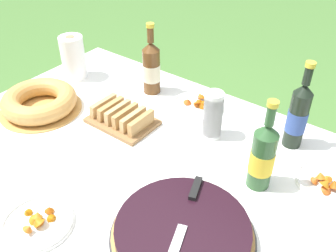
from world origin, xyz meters
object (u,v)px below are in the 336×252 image
snack_plate_near (38,222)px  snack_plate_left (197,105)px  bundt_cake (39,101)px  cup_stack (213,115)px  juice_bottle_red (298,115)px  snack_plate_right (331,182)px  bread_board (122,117)px  serving_knife (186,217)px  cider_bottle_green (263,156)px  berry_tart (183,233)px  cider_bottle_amber (151,68)px  paper_towel_roll (73,57)px

snack_plate_near → snack_plate_left: size_ratio=0.93×
bundt_cake → cup_stack: (0.66, 0.28, 0.05)m
cup_stack → juice_bottle_red: juice_bottle_red is taller
bundt_cake → cup_stack: cup_stack is taller
snack_plate_right → bread_board: (-0.77, -0.15, 0.01)m
serving_knife → bread_board: bearing=-138.8°
snack_plate_near → bread_board: 0.54m
cider_bottle_green → berry_tart: bearing=-102.1°
berry_tart → cider_bottle_green: bearing=77.9°
snack_plate_left → cup_stack: bearing=-40.7°
snack_plate_near → cider_bottle_amber: bearing=104.9°
snack_plate_near → bread_board: bearing=105.8°
bread_board → snack_plate_near: bearing=-74.2°
snack_plate_right → bread_board: bearing=-168.7°
snack_plate_near → snack_plate_right: size_ratio=0.96×
cider_bottle_amber → snack_plate_left: bearing=2.5°
bread_board → cider_bottle_green: bearing=1.6°
serving_knife → cider_bottle_green: size_ratio=1.13×
berry_tart → snack_plate_right: 0.53m
bundt_cake → snack_plate_near: 0.62m
berry_tart → snack_plate_right: bearing=60.6°
berry_tart → snack_plate_left: bearing=119.9°
snack_plate_right → cider_bottle_amber: bearing=172.6°
bundt_cake → cider_bottle_green: size_ratio=1.05×
juice_bottle_red → snack_plate_right: (0.18, -0.13, -0.12)m
serving_knife → juice_bottle_red: 0.57m
berry_tart → paper_towel_roll: paper_towel_roll is taller
juice_bottle_red → snack_plate_left: size_ratio=1.49×
cider_bottle_green → paper_towel_roll: 1.03m
cup_stack → bread_board: size_ratio=0.73×
berry_tart → paper_towel_roll: size_ratio=2.00×
bundt_cake → cider_bottle_amber: 0.49m
cup_stack → cider_bottle_green: bearing=-26.8°
serving_knife → cider_bottle_amber: size_ratio=1.14×
juice_bottle_red → snack_plate_near: size_ratio=1.60×
cider_bottle_green → bread_board: bearing=-178.4°
serving_knife → snack_plate_near: (-0.35, -0.24, -0.05)m
cup_stack → snack_plate_near: (-0.18, -0.67, -0.08)m
serving_knife → cup_stack: cup_stack is taller
bundt_cake → juice_bottle_red: bearing=24.1°
serving_knife → bread_board: 0.58m
bundt_cake → snack_plate_left: bundt_cake is taller
snack_plate_left → bread_board: bearing=-123.0°
cider_bottle_green → cider_bottle_amber: bearing=159.0°
cider_bottle_amber → bread_board: bearing=-77.1°
cider_bottle_green → snack_plate_right: 0.26m
cider_bottle_amber → snack_plate_near: bearing=-75.1°
cup_stack → snack_plate_right: size_ratio=0.86×
bundt_cake → paper_towel_roll: paper_towel_roll is taller
snack_plate_right → paper_towel_roll: bearing=-179.7°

